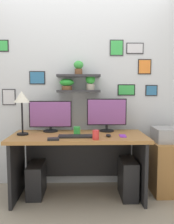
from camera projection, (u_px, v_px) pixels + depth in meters
ground_plane at (79, 197)px, 2.78m from camera, size 8.00×8.00×0.00m
back_wall_assembly at (79, 83)px, 3.08m from camera, size 4.40×0.24×2.70m
desk at (79, 151)px, 2.78m from camera, size 1.56×0.68×0.75m
monitor_left at (50, 116)px, 2.89m from camera, size 0.53×0.18×0.38m
monitor_right at (107, 114)px, 2.91m from camera, size 0.49×0.18×0.41m
keyboard at (78, 136)px, 2.57m from camera, size 0.44×0.14×0.02m
computer_mouse at (108, 135)px, 2.59m from camera, size 0.06×0.09×0.03m
desk_lamp at (22, 100)px, 2.66m from camera, size 0.18×0.18×0.51m
cell_phone at (123, 136)px, 2.61m from camera, size 0.08×0.14×0.01m
coffee_mug at (77, 131)px, 2.72m from camera, size 0.08×0.08×0.09m
pen_cup at (96, 135)px, 2.45m from camera, size 0.07×0.07×0.10m
scissors_tray at (53, 139)px, 2.42m from camera, size 0.13×0.10×0.02m
drawer_cabinet at (168, 166)px, 2.91m from camera, size 0.44×0.50×0.63m
printer at (169, 135)px, 2.87m from camera, size 0.38×0.34×0.17m
computer_tower_left at (36, 179)px, 2.80m from camera, size 0.18×0.40×0.39m
computer_tower_right at (128, 178)px, 2.77m from camera, size 0.18×0.40×0.45m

